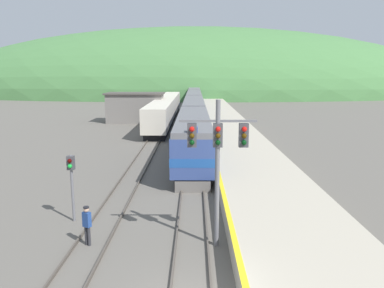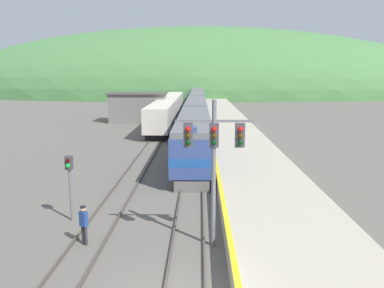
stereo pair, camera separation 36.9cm
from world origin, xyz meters
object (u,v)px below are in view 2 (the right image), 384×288
at_px(carriage_second, 196,112).
at_px(carriage_fourth, 198,95).
at_px(express_train_lead_car, 194,136).
at_px(carriage_third, 197,101).
at_px(track_worker, 84,223).
at_px(signal_mast_main, 214,149).
at_px(signal_post_siding, 69,174).
at_px(siding_train, 169,109).

relative_size(carriage_second, carriage_fourth, 1.00).
height_order(express_train_lead_car, carriage_third, express_train_lead_car).
bearing_deg(carriage_fourth, express_train_lead_car, -90.00).
height_order(carriage_second, track_worker, carriage_second).
height_order(express_train_lead_car, signal_mast_main, signal_mast_main).
relative_size(express_train_lead_car, signal_mast_main, 2.96).
distance_m(carriage_second, signal_post_siding, 35.81).
bearing_deg(siding_train, signal_post_siding, -92.27).
distance_m(signal_post_siding, track_worker, 3.50).
distance_m(express_train_lead_car, carriage_third, 42.83).
bearing_deg(carriage_fourth, carriage_second, -90.00).
xyz_separation_m(carriage_second, carriage_third, (0.00, 21.67, 0.00)).
bearing_deg(signal_mast_main, carriage_second, 91.67).
bearing_deg(signal_mast_main, signal_post_siding, 159.11).
bearing_deg(siding_train, signal_mast_main, -82.89).
height_order(carriage_second, signal_mast_main, signal_mast_main).
bearing_deg(carriage_second, signal_mast_main, -88.33).
distance_m(signal_mast_main, track_worker, 6.70).
bearing_deg(carriage_fourth, siding_train, -97.07).
relative_size(signal_post_siding, track_worker, 1.94).
xyz_separation_m(signal_mast_main, track_worker, (-5.78, 0.01, -3.37)).
relative_size(signal_mast_main, track_worker, 3.59).
height_order(siding_train, track_worker, siding_train).
height_order(signal_mast_main, signal_post_siding, signal_mast_main).
relative_size(carriage_second, signal_mast_main, 3.18).
xyz_separation_m(carriage_second, track_worker, (-4.67, -38.05, -1.08)).
bearing_deg(track_worker, carriage_third, 85.53).
bearing_deg(signal_post_siding, carriage_second, 80.05).
bearing_deg(carriage_second, carriage_fourth, 90.00).
relative_size(carriage_fourth, siding_train, 0.53).
relative_size(carriage_third, siding_train, 0.53).
distance_m(express_train_lead_car, siding_train, 28.50).
relative_size(siding_train, signal_post_siding, 11.14).
relative_size(carriage_fourth, track_worker, 11.41).
xyz_separation_m(carriage_second, signal_post_siding, (-6.19, -35.27, 0.42)).
xyz_separation_m(carriage_second, signal_mast_main, (1.11, -38.06, 2.29)).
relative_size(carriage_second, signal_post_siding, 5.88).
relative_size(carriage_second, track_worker, 11.41).
bearing_deg(signal_mast_main, express_train_lead_car, 93.76).
bearing_deg(carriage_third, track_worker, -94.47).
xyz_separation_m(carriage_fourth, track_worker, (-4.67, -81.39, -1.08)).
distance_m(carriage_fourth, siding_train, 36.64).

